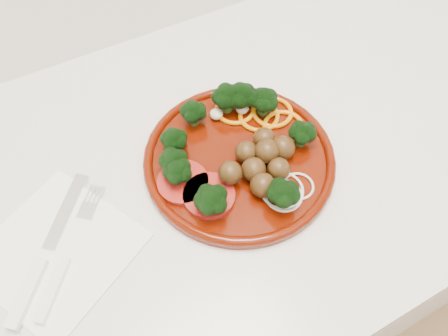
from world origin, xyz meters
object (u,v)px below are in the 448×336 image
napkin (57,251)px  knife (40,265)px  plate (237,153)px  fork (61,272)px

napkin → knife: 0.03m
plate → fork: 0.28m
fork → napkin: bearing=33.3°
plate → fork: bearing=-170.4°
plate → knife: plate is taller
plate → fork: plate is taller
plate → knife: size_ratio=1.56×
plate → knife: 0.29m
plate → knife: bearing=-175.0°
napkin → fork: (-0.00, -0.03, 0.01)m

